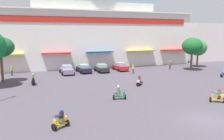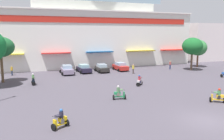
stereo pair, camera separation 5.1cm
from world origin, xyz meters
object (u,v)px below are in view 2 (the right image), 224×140
at_px(parked_car_0, 67,70).
at_px(pedestrian_2, 170,64).
at_px(scooter_rider_3, 33,80).
at_px(scooter_rider_6, 218,97).
at_px(pedestrian_0, 12,70).
at_px(plaza_tree_1, 192,46).
at_px(scooter_rider_2, 119,94).
at_px(parked_car_1, 84,68).
at_px(scooter_rider_0, 60,120).
at_px(pedestrian_1, 133,68).
at_px(plaza_tree_3, 198,48).
at_px(parked_car_2, 102,68).
at_px(parked_car_3, 120,66).
at_px(scooter_rider_1, 139,81).
at_px(plaza_tree_2, 0,47).

relative_size(parked_car_0, pedestrian_2, 2.63).
bearing_deg(scooter_rider_3, scooter_rider_6, -40.49).
bearing_deg(pedestrian_0, plaza_tree_1, -10.01).
relative_size(plaza_tree_1, scooter_rider_2, 4.07).
height_order(plaza_tree_1, parked_car_1, plaza_tree_1).
distance_m(scooter_rider_0, pedestrian_1, 24.51).
height_order(plaza_tree_3, parked_car_2, plaza_tree_3).
distance_m(plaza_tree_3, pedestrian_1, 16.75).
xyz_separation_m(plaza_tree_3, pedestrian_1, (-16.20, -2.88, -3.11)).
distance_m(parked_car_3, pedestrian_1, 4.17).
bearing_deg(pedestrian_1, scooter_rider_2, -120.35).
xyz_separation_m(parked_car_3, scooter_rider_3, (-15.86, -7.41, -0.13)).
distance_m(plaza_tree_3, pedestrian_2, 7.87).
distance_m(parked_car_0, parked_car_2, 6.33).
height_order(plaza_tree_3, parked_car_1, plaza_tree_3).
bearing_deg(plaza_tree_1, pedestrian_1, 178.42).
height_order(plaza_tree_3, parked_car_0, plaza_tree_3).
bearing_deg(pedestrian_2, scooter_rider_0, -138.10).
bearing_deg(parked_car_3, parked_car_0, -176.99).
distance_m(parked_car_2, pedestrian_2, 13.75).
bearing_deg(scooter_rider_0, scooter_rider_2, 38.85).
bearing_deg(plaza_tree_1, scooter_rider_6, -121.83).
relative_size(parked_car_1, pedestrian_0, 2.70).
bearing_deg(scooter_rider_1, pedestrian_0, 140.15).
relative_size(parked_car_2, scooter_rider_3, 2.46).
distance_m(plaza_tree_2, scooter_rider_0, 20.58).
relative_size(scooter_rider_3, pedestrian_0, 0.96).
bearing_deg(plaza_tree_3, pedestrian_2, -173.91).
relative_size(parked_car_1, parked_car_2, 1.14).
bearing_deg(parked_car_2, plaza_tree_2, -167.05).
bearing_deg(parked_car_2, scooter_rider_1, -82.81).
bearing_deg(pedestrian_1, scooter_rider_0, -127.66).
height_order(scooter_rider_3, scooter_rider_6, scooter_rider_3).
height_order(plaza_tree_3, pedestrian_0, plaza_tree_3).
bearing_deg(scooter_rider_2, scooter_rider_1, 46.02).
bearing_deg(scooter_rider_2, pedestrian_1, 59.65).
xyz_separation_m(plaza_tree_1, parked_car_2, (-16.77, 3.88, -3.86)).
height_order(parked_car_1, scooter_rider_1, scooter_rider_1).
height_order(scooter_rider_3, pedestrian_2, pedestrian_2).
xyz_separation_m(parked_car_0, pedestrian_1, (11.00, -3.55, 0.14)).
bearing_deg(parked_car_3, plaza_tree_2, -168.00).
xyz_separation_m(parked_car_1, scooter_rider_3, (-8.76, -7.48, -0.10)).
bearing_deg(pedestrian_0, parked_car_2, -6.65).
bearing_deg(parked_car_1, scooter_rider_1, -69.66).
height_order(scooter_rider_0, pedestrian_0, pedestrian_0).
height_order(parked_car_0, pedestrian_1, pedestrian_1).
xyz_separation_m(plaza_tree_2, parked_car_1, (12.88, 4.32, -4.31)).
distance_m(pedestrian_0, pedestrian_1, 20.63).
bearing_deg(parked_car_1, scooter_rider_0, -106.72).
distance_m(scooter_rider_1, pedestrian_0, 21.89).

